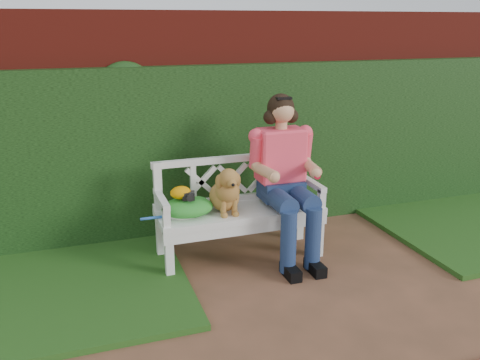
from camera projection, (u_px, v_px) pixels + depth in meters
name	position (u px, v px, depth m)	size (l,w,h in m)	color
ground	(341.00, 298.00, 4.03)	(60.00, 60.00, 0.00)	#523725
brick_wall	(257.00, 119.00, 5.42)	(10.00, 0.30, 2.20)	maroon
ivy_hedge	(265.00, 147.00, 5.29)	(10.00, 0.18, 1.70)	#2B5C21
grass_left	(22.00, 290.00, 4.09)	(2.60, 2.00, 0.05)	black
garden_bench	(240.00, 233.00, 4.66)	(1.58, 0.60, 0.48)	white
seated_woman	(282.00, 176.00, 4.61)	(0.64, 0.85, 1.51)	#E3537C
dog	(225.00, 189.00, 4.45)	(0.29, 0.39, 0.43)	brown
tennis_racket	(180.00, 215.00, 4.41)	(0.53, 0.22, 0.03)	beige
green_bag	(187.00, 207.00, 4.41)	(0.46, 0.35, 0.16)	#1F7D20
camera_item	(189.00, 196.00, 4.35)	(0.10, 0.08, 0.07)	black
baseball_glove	(181.00, 193.00, 4.35)	(0.18, 0.13, 0.11)	#D08502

